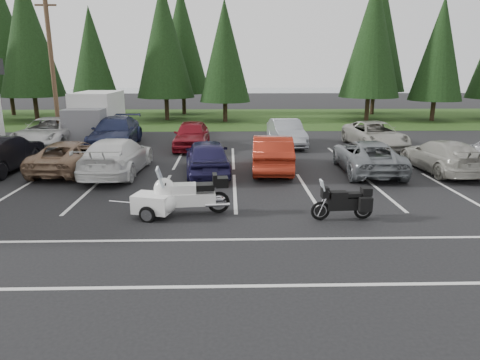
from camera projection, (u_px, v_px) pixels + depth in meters
name	position (u px, v px, depth m)	size (l,w,h in m)	color
ground	(221.00, 200.00, 14.74)	(120.00, 120.00, 0.00)	black
grass_strip	(226.00, 118.00, 37.92)	(80.00, 16.00, 0.01)	#1C3B12
lake_water	(252.00, 95.00, 67.96)	(70.00, 50.00, 0.02)	gray
utility_pole	(52.00, 62.00, 24.87)	(1.60, 0.26, 9.00)	#473321
box_truck	(94.00, 117.00, 26.24)	(2.40, 5.60, 2.90)	silver
stall_markings	(222.00, 184.00, 16.67)	(32.00, 16.00, 0.01)	silver
conifer_2	(27.00, 34.00, 34.57)	(5.10, 5.10, 11.89)	#332316
conifer_3	(92.00, 56.00, 33.79)	(3.87, 3.87, 9.02)	#332316
conifer_4	(164.00, 40.00, 35.05)	(4.80, 4.80, 11.17)	#332316
conifer_5	(225.00, 51.00, 34.15)	(4.14, 4.14, 9.63)	#332316
conifer_6	(372.00, 38.00, 34.66)	(4.93, 4.93, 11.48)	#332316
conifer_7	(440.00, 49.00, 34.74)	(4.27, 4.27, 9.94)	#332316
conifer_back_a	(3.00, 35.00, 38.47)	(5.28, 5.28, 12.30)	#332316
conifer_back_b	(182.00, 40.00, 39.46)	(4.97, 4.97, 11.58)	#332316
conifer_back_c	(378.00, 32.00, 39.04)	(5.50, 5.50, 12.81)	#332316
car_near_1	(1.00, 154.00, 18.54)	(1.69, 4.85, 1.60)	black
car_near_2	(72.00, 156.00, 18.64)	(2.25, 4.88, 1.36)	#88694F
car_near_3	(117.00, 156.00, 18.15)	(2.16, 5.32, 1.54)	white
car_near_4	(207.00, 156.00, 18.14)	(1.80, 4.48, 1.53)	#1E1B44
car_near_5	(272.00, 153.00, 18.75)	(1.66, 4.77, 1.57)	maroon
car_near_6	(367.00, 156.00, 18.49)	(2.30, 5.00, 1.39)	slate
car_near_7	(442.00, 156.00, 18.53)	(1.97, 4.83, 1.40)	#9C9A8F
car_far_0	(50.00, 132.00, 24.32)	(2.71, 5.88, 1.63)	silver
car_far_1	(115.00, 132.00, 24.27)	(2.32, 5.71, 1.66)	#1B2245
car_far_2	(192.00, 135.00, 23.78)	(1.82, 4.52, 1.54)	maroon
car_far_3	(286.00, 133.00, 24.69)	(1.58, 4.54, 1.50)	gray
car_far_4	(375.00, 135.00, 24.02)	(2.41, 5.23, 1.45)	#9D9A90
touring_motorcycle	(189.00, 191.00, 13.14)	(2.77, 0.85, 1.54)	white
cargo_trailer	(153.00, 206.00, 12.97)	(1.62, 0.91, 0.75)	white
adventure_motorcycle	(343.00, 199.00, 12.72)	(2.09, 0.73, 1.27)	black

